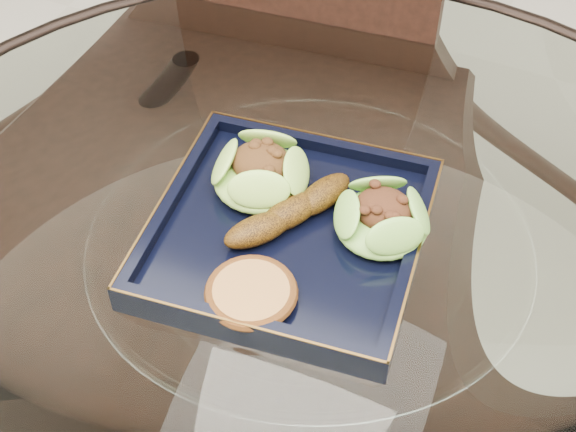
% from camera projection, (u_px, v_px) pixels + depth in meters
% --- Properties ---
extents(dining_table, '(1.13, 1.13, 0.77)m').
position_uv_depth(dining_table, '(306.00, 363.00, 0.93)').
color(dining_table, white).
rests_on(dining_table, ground).
extents(dining_chair, '(0.47, 0.47, 1.03)m').
position_uv_depth(dining_chair, '(261.00, 164.00, 1.18)').
color(dining_chair, black).
rests_on(dining_chair, ground).
extents(navy_plate, '(0.29, 0.29, 0.02)m').
position_uv_depth(navy_plate, '(288.00, 236.00, 0.83)').
color(navy_plate, black).
rests_on(navy_plate, dining_table).
extents(lettuce_wrap_left, '(0.12, 0.12, 0.04)m').
position_uv_depth(lettuce_wrap_left, '(261.00, 174.00, 0.85)').
color(lettuce_wrap_left, '#77AE32').
rests_on(lettuce_wrap_left, navy_plate).
extents(lettuce_wrap_right, '(0.10, 0.10, 0.03)m').
position_uv_depth(lettuce_wrap_right, '(382.00, 220.00, 0.80)').
color(lettuce_wrap_right, '#5EA32F').
rests_on(lettuce_wrap_right, navy_plate).
extents(roasted_plantain, '(0.11, 0.14, 0.03)m').
position_uv_depth(roasted_plantain, '(291.00, 212.00, 0.82)').
color(roasted_plantain, '#553309').
rests_on(roasted_plantain, navy_plate).
extents(crumb_patty, '(0.10, 0.10, 0.01)m').
position_uv_depth(crumb_patty, '(251.00, 294.00, 0.75)').
color(crumb_patty, '#B7743D').
rests_on(crumb_patty, navy_plate).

